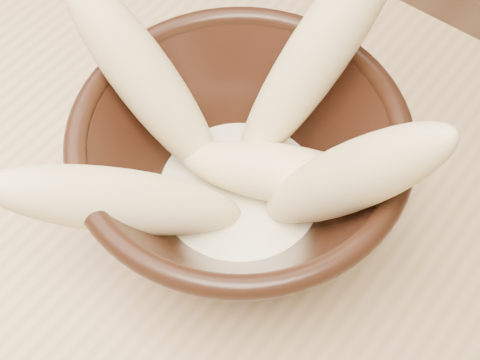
{
  "coord_description": "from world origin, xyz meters",
  "views": [
    {
      "loc": [
        0.14,
        -0.05,
        1.18
      ],
      "look_at": [
        -0.0,
        0.13,
        0.81
      ],
      "focal_mm": 50.0,
      "sensor_mm": 36.0,
      "label": 1
    }
  ],
  "objects": [
    {
      "name": "banana_front",
      "position": [
        -0.03,
        0.06,
        0.84
      ],
      "size": [
        0.13,
        0.15,
        0.13
      ],
      "primitive_type": "ellipsoid",
      "rotation": [
        0.96,
        0.0,
        -0.64
      ],
      "color": "#E4C586",
      "rests_on": "bowl"
    },
    {
      "name": "milk_puddle",
      "position": [
        -0.0,
        0.13,
        0.79
      ],
      "size": [
        0.12,
        0.12,
        0.02
      ],
      "primitive_type": "cylinder",
      "color": "beige",
      "rests_on": "bowl"
    },
    {
      "name": "bowl",
      "position": [
        -0.0,
        0.13,
        0.82
      ],
      "size": [
        0.21,
        0.21,
        0.11
      ],
      "rotation": [
        0.0,
        0.0,
        0.38
      ],
      "color": "black",
      "rests_on": "table"
    },
    {
      "name": "banana_across",
      "position": [
        0.02,
        0.15,
        0.82
      ],
      "size": [
        0.14,
        0.09,
        0.05
      ],
      "primitive_type": "ellipsoid",
      "rotation": [
        1.5,
        0.0,
        1.99
      ],
      "color": "#E4C586",
      "rests_on": "bowl"
    },
    {
      "name": "banana_right",
      "position": [
        0.07,
        0.14,
        0.86
      ],
      "size": [
        0.13,
        0.06,
        0.16
      ],
      "primitive_type": "ellipsoid",
      "rotation": [
        0.56,
        0.0,
        1.79
      ],
      "color": "#E4C586",
      "rests_on": "bowl"
    },
    {
      "name": "banana_left",
      "position": [
        -0.07,
        0.13,
        0.86
      ],
      "size": [
        0.13,
        0.05,
        0.16
      ],
      "primitive_type": "ellipsoid",
      "rotation": [
        0.61,
        0.0,
        -1.46
      ],
      "color": "#E4C586",
      "rests_on": "bowl"
    },
    {
      "name": "banana_upright",
      "position": [
        0.01,
        0.2,
        0.87
      ],
      "size": [
        0.09,
        0.14,
        0.18
      ],
      "primitive_type": "ellipsoid",
      "rotation": [
        0.56,
        0.0,
        2.76
      ],
      "color": "#E4C586",
      "rests_on": "bowl"
    }
  ]
}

